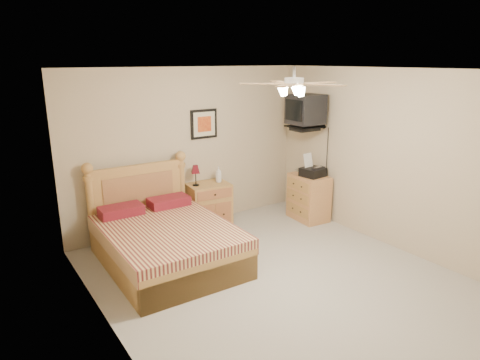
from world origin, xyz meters
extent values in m
plane|color=#9E998F|center=(0.00, 0.00, 0.00)|extent=(4.50, 4.50, 0.00)
cube|color=white|center=(0.00, 0.00, 2.50)|extent=(4.00, 4.50, 0.04)
cube|color=tan|center=(0.00, 2.25, 1.25)|extent=(4.00, 0.04, 2.50)
cube|color=tan|center=(0.00, -2.25, 1.25)|extent=(4.00, 0.04, 2.50)
cube|color=tan|center=(-2.00, 0.00, 1.25)|extent=(0.04, 4.50, 2.50)
cube|color=tan|center=(2.00, 0.00, 1.25)|extent=(0.04, 4.50, 2.50)
cube|color=#9F753D|center=(0.20, 2.00, 0.35)|extent=(0.69, 0.55, 0.70)
imported|color=silver|center=(0.39, 2.00, 0.83)|extent=(0.13, 0.13, 0.26)
cube|color=black|center=(0.27, 2.23, 1.62)|extent=(0.46, 0.04, 0.46)
cube|color=#A06936|center=(1.73, 1.32, 0.38)|extent=(0.50, 0.68, 0.76)
imported|color=#ABA58D|center=(1.68, 1.52, 0.77)|extent=(0.24, 0.29, 0.02)
imported|color=gray|center=(1.69, 1.52, 0.80)|extent=(0.21, 0.28, 0.02)
camera|label=1|loc=(-3.02, -3.67, 2.61)|focal=32.00mm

